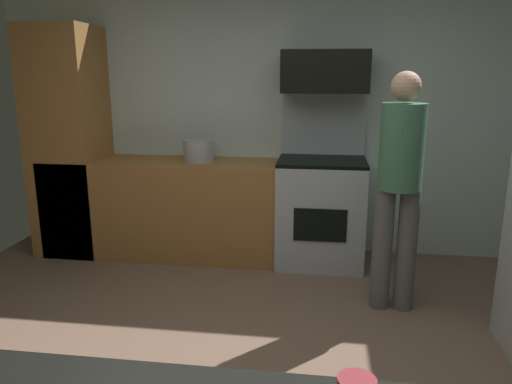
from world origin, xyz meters
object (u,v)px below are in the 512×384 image
at_px(person_cook, 399,181).
at_px(microwave, 325,72).
at_px(stock_pot, 199,151).
at_px(oven_range, 321,207).

bearing_deg(person_cook, microwave, 119.86).
relative_size(person_cook, stock_pot, 6.05).
distance_m(oven_range, stock_pot, 1.21).
bearing_deg(stock_pot, person_cook, -27.36).
bearing_deg(stock_pot, oven_range, -0.30).
xyz_separation_m(oven_range, microwave, (0.00, 0.09, 1.18)).
bearing_deg(microwave, stock_pot, -175.87).
distance_m(microwave, stock_pot, 1.31).
relative_size(microwave, stock_pot, 2.64).
bearing_deg(oven_range, stock_pot, 179.70).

